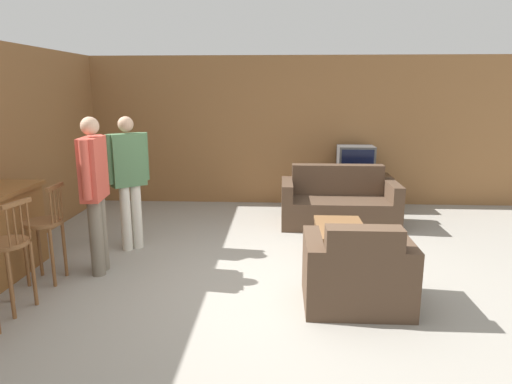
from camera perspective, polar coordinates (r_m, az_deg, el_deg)
The scene contains 13 objects.
ground_plane at distance 4.85m, azimuth 1.60°, elevation -12.08°, with size 24.00×24.00×0.00m, color gray.
wall_back at distance 8.18m, azimuth 2.33°, elevation 7.60°, with size 9.40×0.08×2.60m.
wall_left at distance 6.73m, azimuth -27.36°, elevation 5.08°, with size 0.08×8.75×2.60m.
bar_chair_mid at distance 4.79m, azimuth -28.59°, elevation -6.57°, with size 0.48×0.48×1.07m.
bar_chair_far at distance 5.34m, azimuth -24.90°, elevation -4.30°, with size 0.40×0.40×1.07m.
couch_far at distance 7.08m, azimuth 10.26°, elevation -1.51°, with size 1.74×0.85×0.88m.
armchair_near at distance 4.50m, azimuth 12.52°, elevation -10.05°, with size 0.99×0.81×0.86m.
coffee_table at distance 5.67m, azimuth 10.53°, elevation -4.82°, with size 0.58×0.98×0.40m.
tv_unit at distance 8.05m, azimuth 12.15°, elevation 0.01°, with size 1.21×0.55×0.59m.
tv at distance 7.94m, azimuth 12.33°, elevation 3.85°, with size 0.60×0.44×0.50m.
book_on_table at distance 5.61m, azimuth 11.17°, elevation -4.29°, with size 0.22×0.17×0.02m.
person_by_window at distance 5.97m, azimuth -15.62°, elevation 2.02°, with size 0.44×0.40×1.71m.
person_by_counter at distance 5.28m, azimuth -19.52°, elevation 0.57°, with size 0.24×0.61×1.75m.
Camera 1 is at (0.10, -4.40, 2.04)m, focal length 32.00 mm.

